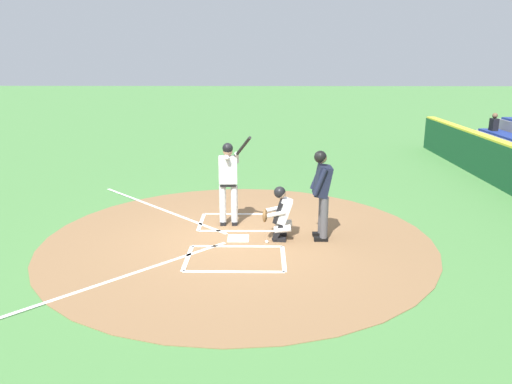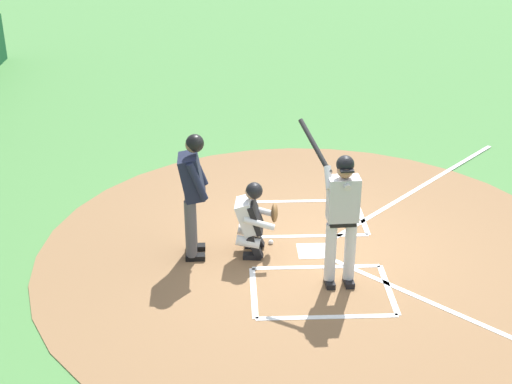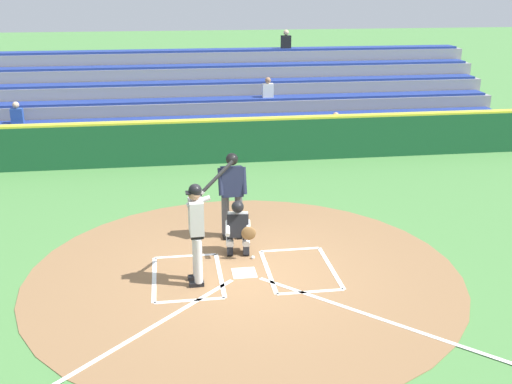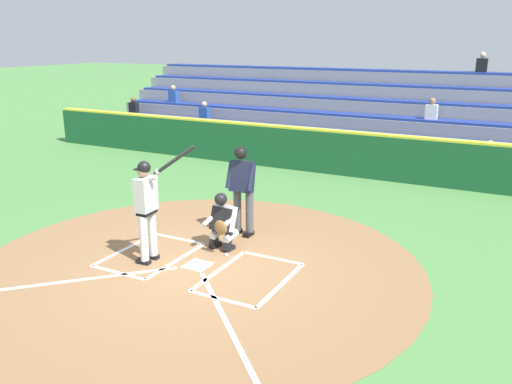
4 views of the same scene
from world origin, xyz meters
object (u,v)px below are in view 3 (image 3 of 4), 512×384
batter (197,226)px  plate_umpire (232,190)px  baseball (253,257)px  catcher (238,227)px

batter → plate_umpire: bearing=-113.0°
baseball → batter: bearing=37.2°
batter → plate_umpire: 2.12m
batter → catcher: (-0.86, -1.11, -0.51)m
plate_umpire → baseball: 1.55m
baseball → plate_umpire: bearing=-76.2°
plate_umpire → catcher: bearing=92.0°
batter → baseball: 1.75m
batter → plate_umpire: batter is taller
plate_umpire → baseball: plate_umpire is taller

